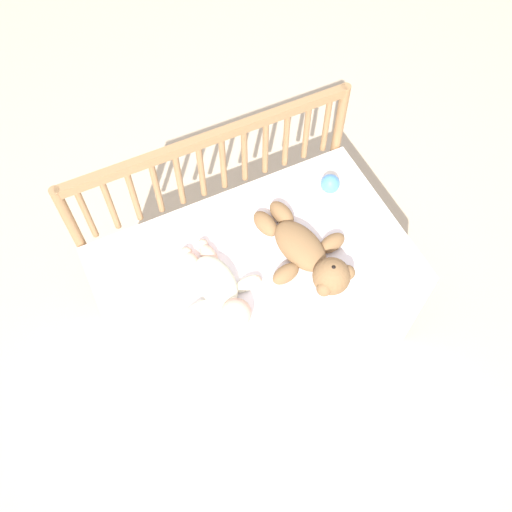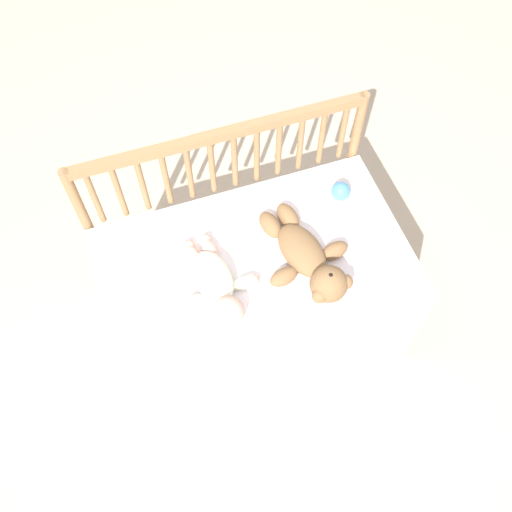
# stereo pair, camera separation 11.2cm
# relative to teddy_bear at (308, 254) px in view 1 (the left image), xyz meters

# --- Properties ---
(ground_plane) EXTENTS (12.00, 12.00, 0.00)m
(ground_plane) POSITION_rel_teddy_bear_xyz_m (-0.17, 0.07, -0.60)
(ground_plane) COLOR #C6B293
(crib_mattress) EXTENTS (1.07, 0.65, 0.55)m
(crib_mattress) POSITION_rel_teddy_bear_xyz_m (-0.17, 0.07, -0.32)
(crib_mattress) COLOR white
(crib_mattress) RESTS_ON ground_plane
(crib_rail) EXTENTS (1.07, 0.04, 0.85)m
(crib_rail) POSITION_rel_teddy_bear_xyz_m (-0.17, 0.42, 0.00)
(crib_rail) COLOR #997047
(crib_rail) RESTS_ON ground_plane
(blanket) EXTENTS (0.81, 0.52, 0.01)m
(blanket) POSITION_rel_teddy_bear_xyz_m (-0.15, 0.04, -0.04)
(blanket) COLOR white
(blanket) RESTS_ON crib_mattress
(teddy_bear) EXTENTS (0.31, 0.43, 0.13)m
(teddy_bear) POSITION_rel_teddy_bear_xyz_m (0.00, 0.00, 0.00)
(teddy_bear) COLOR olive
(teddy_bear) RESTS_ON crib_mattress
(baby) EXTENTS (0.29, 0.37, 0.10)m
(baby) POSITION_rel_teddy_bear_xyz_m (-0.32, 0.02, -0.01)
(baby) COLOR #EAEACC
(baby) RESTS_ON crib_mattress
(toy_ball) EXTENTS (0.07, 0.07, 0.07)m
(toy_ball) POSITION_rel_teddy_bear_xyz_m (0.22, 0.23, -0.01)
(toy_ball) COLOR #4C8CDB
(toy_ball) RESTS_ON crib_mattress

